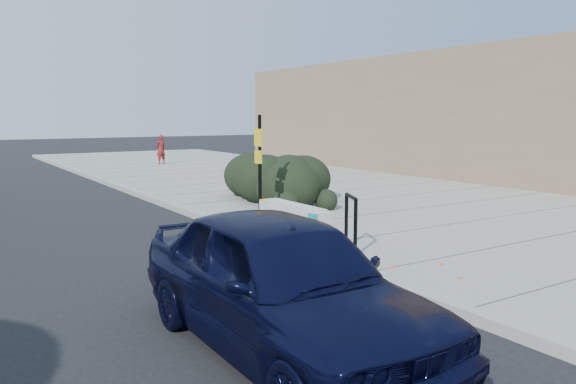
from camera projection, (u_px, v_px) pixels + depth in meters
name	position (u px, v px, depth m)	size (l,w,h in m)	color
ground	(296.00, 256.00, 10.54)	(120.00, 120.00, 0.00)	black
sidewalk_near	(356.00, 197.00, 17.70)	(11.20, 50.00, 0.15)	gray
curb_near	(191.00, 213.00, 14.70)	(0.22, 50.00, 0.17)	#9E9E99
building_near	(573.00, 115.00, 20.20)	(6.00, 36.00, 5.00)	brown
bench	(294.00, 211.00, 11.61)	(0.44, 2.12, 0.63)	gray
bike_rack	(351.00, 218.00, 10.15)	(0.34, 0.66, 1.05)	black
sign_post	(259.00, 161.00, 13.03)	(0.10, 0.29, 2.48)	black
hedge	(281.00, 175.00, 16.20)	(2.01, 4.03, 1.51)	black
sedan_navy	(282.00, 282.00, 6.21)	(1.86, 4.62, 1.57)	black
pedestrian	(161.00, 150.00, 28.52)	(0.55, 0.36, 1.50)	maroon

